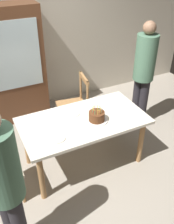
{
  "coord_description": "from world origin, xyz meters",
  "views": [
    {
      "loc": [
        -1.12,
        -2.37,
        2.59
      ],
      "look_at": [
        0.05,
        0.0,
        0.83
      ],
      "focal_mm": 40.42,
      "sensor_mm": 36.0,
      "label": 1
    }
  ],
  "objects_px": {
    "dining_table": "(84,125)",
    "chair_spindle_back": "(74,106)",
    "birthday_cake": "(97,117)",
    "plate_near_celebrant": "(56,138)",
    "china_cabinet": "(9,67)",
    "plate_far_side": "(72,113)",
    "person_celebrant": "(4,183)",
    "person_guest": "(144,70)"
  },
  "relations": [
    {
      "from": "plate_far_side",
      "to": "person_guest",
      "type": "relative_size",
      "value": 0.13
    },
    {
      "from": "dining_table",
      "to": "chair_spindle_back",
      "type": "bearing_deg",
      "value": 75.78
    },
    {
      "from": "plate_near_celebrant",
      "to": "plate_far_side",
      "type": "relative_size",
      "value": 1.0
    },
    {
      "from": "plate_near_celebrant",
      "to": "person_celebrant",
      "type": "xyz_separation_m",
      "value": [
        -0.67,
        -0.62,
        0.22
      ]
    },
    {
      "from": "person_celebrant",
      "to": "china_cabinet",
      "type": "relative_size",
      "value": 0.89
    },
    {
      "from": "birthday_cake",
      "to": "plate_near_celebrant",
      "type": "distance_m",
      "value": 0.59
    },
    {
      "from": "china_cabinet",
      "to": "plate_far_side",
      "type": "bearing_deg",
      "value": -70.08
    },
    {
      "from": "person_guest",
      "to": "china_cabinet",
      "type": "xyz_separation_m",
      "value": [
        -1.83,
        1.1,
        -0.03
      ]
    },
    {
      "from": "person_celebrant",
      "to": "person_guest",
      "type": "height_order",
      "value": "person_guest"
    },
    {
      "from": "dining_table",
      "to": "china_cabinet",
      "type": "height_order",
      "value": "china_cabinet"
    },
    {
      "from": "plate_near_celebrant",
      "to": "dining_table",
      "type": "bearing_deg",
      "value": 23.77
    },
    {
      "from": "birthday_cake",
      "to": "china_cabinet",
      "type": "height_order",
      "value": "china_cabinet"
    },
    {
      "from": "person_celebrant",
      "to": "china_cabinet",
      "type": "height_order",
      "value": "china_cabinet"
    },
    {
      "from": "person_celebrant",
      "to": "person_guest",
      "type": "xyz_separation_m",
      "value": [
        2.37,
        1.27,
        0.02
      ]
    },
    {
      "from": "plate_far_side",
      "to": "china_cabinet",
      "type": "height_order",
      "value": "china_cabinet"
    },
    {
      "from": "chair_spindle_back",
      "to": "plate_far_side",
      "type": "bearing_deg",
      "value": -116.01
    },
    {
      "from": "dining_table",
      "to": "chair_spindle_back",
      "type": "relative_size",
      "value": 1.69
    },
    {
      "from": "chair_spindle_back",
      "to": "china_cabinet",
      "type": "bearing_deg",
      "value": 133.36
    },
    {
      "from": "person_celebrant",
      "to": "dining_table",
      "type": "bearing_deg",
      "value": 36.2
    },
    {
      "from": "dining_table",
      "to": "plate_near_celebrant",
      "type": "relative_size",
      "value": 7.32
    },
    {
      "from": "person_guest",
      "to": "china_cabinet",
      "type": "relative_size",
      "value": 0.9
    },
    {
      "from": "dining_table",
      "to": "person_celebrant",
      "type": "xyz_separation_m",
      "value": [
        -1.11,
        -0.81,
        0.32
      ]
    },
    {
      "from": "person_celebrant",
      "to": "person_guest",
      "type": "relative_size",
      "value": 0.98
    },
    {
      "from": "birthday_cake",
      "to": "plate_far_side",
      "type": "xyz_separation_m",
      "value": [
        -0.22,
        0.29,
        -0.05
      ]
    },
    {
      "from": "birthday_cake",
      "to": "china_cabinet",
      "type": "distance_m",
      "value": 1.81
    },
    {
      "from": "dining_table",
      "to": "person_guest",
      "type": "relative_size",
      "value": 0.94
    },
    {
      "from": "dining_table",
      "to": "china_cabinet",
      "type": "xyz_separation_m",
      "value": [
        -0.57,
        1.56,
        0.31
      ]
    },
    {
      "from": "birthday_cake",
      "to": "plate_far_side",
      "type": "bearing_deg",
      "value": 126.62
    },
    {
      "from": "dining_table",
      "to": "china_cabinet",
      "type": "relative_size",
      "value": 0.85
    },
    {
      "from": "chair_spindle_back",
      "to": "dining_table",
      "type": "bearing_deg",
      "value": -104.22
    },
    {
      "from": "dining_table",
      "to": "person_guest",
      "type": "height_order",
      "value": "person_guest"
    },
    {
      "from": "plate_near_celebrant",
      "to": "person_guest",
      "type": "xyz_separation_m",
      "value": [
        1.7,
        0.65,
        0.24
      ]
    },
    {
      "from": "person_celebrant",
      "to": "china_cabinet",
      "type": "distance_m",
      "value": 2.43
    },
    {
      "from": "chair_spindle_back",
      "to": "china_cabinet",
      "type": "xyz_separation_m",
      "value": [
        -0.76,
        0.81,
        0.49
      ]
    },
    {
      "from": "plate_far_side",
      "to": "china_cabinet",
      "type": "relative_size",
      "value": 0.12
    },
    {
      "from": "dining_table",
      "to": "birthday_cake",
      "type": "distance_m",
      "value": 0.23
    },
    {
      "from": "china_cabinet",
      "to": "dining_table",
      "type": "bearing_deg",
      "value": -69.76
    },
    {
      "from": "dining_table",
      "to": "birthday_cake",
      "type": "relative_size",
      "value": 5.75
    },
    {
      "from": "plate_far_side",
      "to": "person_celebrant",
      "type": "height_order",
      "value": "person_celebrant"
    },
    {
      "from": "plate_far_side",
      "to": "person_celebrant",
      "type": "xyz_separation_m",
      "value": [
        -1.03,
        -1.01,
        0.22
      ]
    },
    {
      "from": "chair_spindle_back",
      "to": "china_cabinet",
      "type": "height_order",
      "value": "china_cabinet"
    },
    {
      "from": "birthday_cake",
      "to": "plate_far_side",
      "type": "relative_size",
      "value": 1.27
    }
  ]
}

